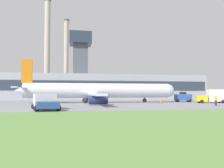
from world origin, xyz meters
The scene contains 10 objects.
ground_plane centered at (0.00, 0.00, 0.00)m, with size 400.00×400.00×0.00m, color gray.
terminal_building centered at (-0.03, 26.36, 4.14)m, with size 74.99×15.17×20.52m.
smokestack_left centered at (-14.38, 58.71, 22.18)m, with size 2.89×2.89×44.12m.
smokestack_right centered at (-6.01, 58.77, 17.81)m, with size 2.37×2.37×35.42m.
airplane centered at (2.16, 2.54, 2.40)m, with size 32.43×30.66×8.54m.
pushback_tug centered at (21.29, 3.27, 1.00)m, with size 3.96×3.17×2.20m.
baggage_truck centered at (-5.90, -14.52, 0.97)m, with size 3.85×6.06×1.91m.
fuel_truck centered at (24.78, -2.33, 1.30)m, with size 6.00×3.64×2.69m.
ground_crew_person centered at (19.51, -10.56, 0.86)m, with size 0.42×0.42×1.69m.
traffic_cone_near_nose centered at (14.49, -0.75, 0.34)m, with size 0.57×0.57×0.72m.
Camera 1 is at (-2.51, -41.62, 2.05)m, focal length 35.00 mm.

